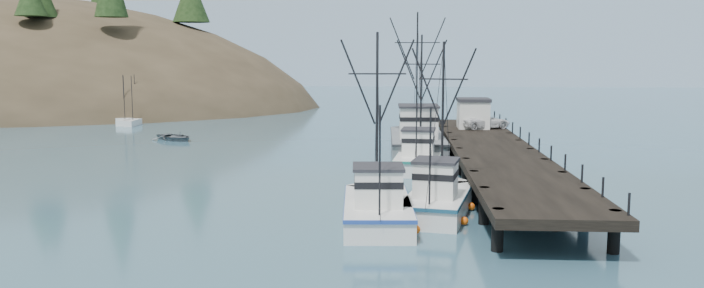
{
  "coord_description": "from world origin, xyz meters",
  "views": [
    {
      "loc": [
        6.81,
        -34.81,
        9.01
      ],
      "look_at": [
        3.55,
        13.92,
        2.5
      ],
      "focal_mm": 35.0,
      "sensor_mm": 36.0,
      "label": 1
    }
  ],
  "objects_px": {
    "trawler_near": "(439,199)",
    "motorboat": "(175,140)",
    "pier": "(495,152)",
    "trawler_mid": "(377,207)",
    "trawler_far": "(419,158)",
    "pier_shed": "(473,113)",
    "pickup_truck": "(485,121)",
    "work_vessel": "(417,141)"
  },
  "relations": [
    {
      "from": "work_vessel",
      "to": "pier_shed",
      "type": "relative_size",
      "value": 4.82
    },
    {
      "from": "pier",
      "to": "trawler_near",
      "type": "bearing_deg",
      "value": -110.81
    },
    {
      "from": "pier",
      "to": "work_vessel",
      "type": "distance_m",
      "value": 11.23
    },
    {
      "from": "pier",
      "to": "pier_shed",
      "type": "distance_m",
      "value": 13.88
    },
    {
      "from": "pickup_truck",
      "to": "work_vessel",
      "type": "bearing_deg",
      "value": 96.76
    },
    {
      "from": "pier",
      "to": "trawler_mid",
      "type": "height_order",
      "value": "trawler_mid"
    },
    {
      "from": "work_vessel",
      "to": "pickup_truck",
      "type": "xyz_separation_m",
      "value": [
        6.36,
        3.61,
        1.44
      ]
    },
    {
      "from": "trawler_far",
      "to": "work_vessel",
      "type": "bearing_deg",
      "value": 90.11
    },
    {
      "from": "pier",
      "to": "pier_shed",
      "type": "relative_size",
      "value": 13.75
    },
    {
      "from": "work_vessel",
      "to": "trawler_mid",
      "type": "bearing_deg",
      "value": -96.43
    },
    {
      "from": "trawler_near",
      "to": "trawler_mid",
      "type": "relative_size",
      "value": 0.95
    },
    {
      "from": "pier",
      "to": "pier_shed",
      "type": "xyz_separation_m",
      "value": [
        -0.13,
        13.77,
        1.73
      ]
    },
    {
      "from": "trawler_near",
      "to": "trawler_far",
      "type": "xyz_separation_m",
      "value": [
        -0.63,
        15.31,
        0.0
      ]
    },
    {
      "from": "trawler_mid",
      "to": "motorboat",
      "type": "relative_size",
      "value": 2.12
    },
    {
      "from": "trawler_mid",
      "to": "pickup_truck",
      "type": "bearing_deg",
      "value": 72.09
    },
    {
      "from": "trawler_near",
      "to": "motorboat",
      "type": "xyz_separation_m",
      "value": [
        -25.43,
        31.1,
        -0.82
      ]
    },
    {
      "from": "trawler_near",
      "to": "motorboat",
      "type": "relative_size",
      "value": 2.02
    },
    {
      "from": "pier",
      "to": "work_vessel",
      "type": "height_order",
      "value": "work_vessel"
    },
    {
      "from": "trawler_near",
      "to": "trawler_mid",
      "type": "height_order",
      "value": "trawler_mid"
    },
    {
      "from": "pier_shed",
      "to": "motorboat",
      "type": "relative_size",
      "value": 0.65
    },
    {
      "from": "pier",
      "to": "motorboat",
      "type": "relative_size",
      "value": 8.92
    },
    {
      "from": "pier",
      "to": "trawler_near",
      "type": "relative_size",
      "value": 4.41
    },
    {
      "from": "work_vessel",
      "to": "motorboat",
      "type": "relative_size",
      "value": 3.13
    },
    {
      "from": "trawler_near",
      "to": "trawler_far",
      "type": "bearing_deg",
      "value": 92.34
    },
    {
      "from": "work_vessel",
      "to": "trawler_near",
      "type": "bearing_deg",
      "value": -88.37
    },
    {
      "from": "trawler_near",
      "to": "trawler_mid",
      "type": "xyz_separation_m",
      "value": [
        -3.42,
        -2.18,
        -0.0
      ]
    },
    {
      "from": "pier_shed",
      "to": "motorboat",
      "type": "distance_m",
      "value": 30.66
    },
    {
      "from": "work_vessel",
      "to": "pier_shed",
      "type": "bearing_deg",
      "value": 36.64
    },
    {
      "from": "pier_shed",
      "to": "motorboat",
      "type": "bearing_deg",
      "value": 171.25
    },
    {
      "from": "motorboat",
      "to": "trawler_far",
      "type": "bearing_deg",
      "value": -84.82
    },
    {
      "from": "pier_shed",
      "to": "pickup_truck",
      "type": "height_order",
      "value": "pier_shed"
    },
    {
      "from": "trawler_mid",
      "to": "trawler_far",
      "type": "xyz_separation_m",
      "value": [
        2.79,
        17.48,
        0.0
      ]
    },
    {
      "from": "pier_shed",
      "to": "pickup_truck",
      "type": "distance_m",
      "value": 1.32
    },
    {
      "from": "trawler_near",
      "to": "pickup_truck",
      "type": "xyz_separation_m",
      "value": [
        5.72,
        26.11,
        1.85
      ]
    },
    {
      "from": "pier",
      "to": "work_vessel",
      "type": "xyz_separation_m",
      "value": [
        -5.47,
        9.8,
        -0.46
      ]
    },
    {
      "from": "trawler_near",
      "to": "motorboat",
      "type": "distance_m",
      "value": 40.18
    },
    {
      "from": "trawler_far",
      "to": "pier_shed",
      "type": "height_order",
      "value": "trawler_far"
    },
    {
      "from": "pier_shed",
      "to": "trawler_mid",
      "type": "bearing_deg",
      "value": -105.81
    },
    {
      "from": "work_vessel",
      "to": "motorboat",
      "type": "height_order",
      "value": "work_vessel"
    },
    {
      "from": "trawler_near",
      "to": "motorboat",
      "type": "bearing_deg",
      "value": 129.27
    },
    {
      "from": "motorboat",
      "to": "pier_shed",
      "type": "bearing_deg",
      "value": -61.07
    },
    {
      "from": "trawler_far",
      "to": "pickup_truck",
      "type": "relative_size",
      "value": 2.25
    }
  ]
}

